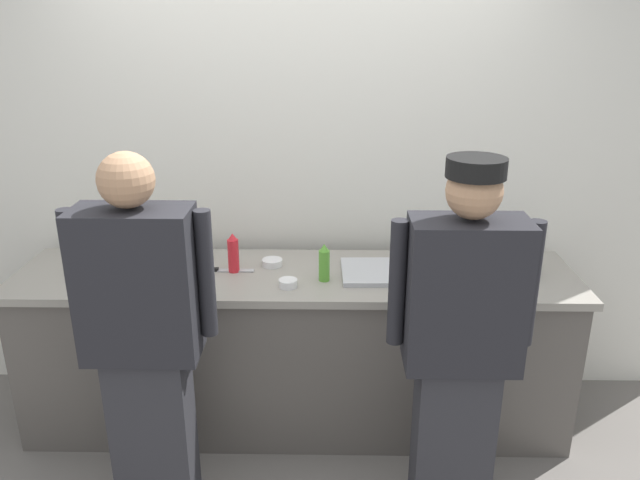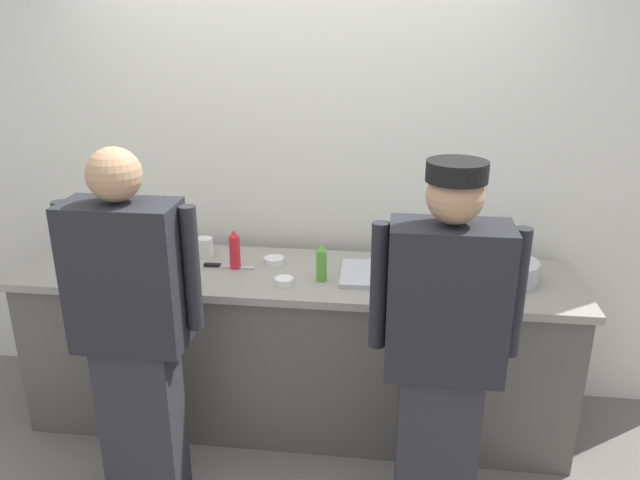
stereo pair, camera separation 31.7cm
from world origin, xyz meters
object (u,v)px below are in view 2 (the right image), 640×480
at_px(chefs_knife, 225,266).
at_px(mixing_bowl_steel, 507,270).
at_px(ramekin_orange_sauce, 274,260).
at_px(ramekin_red_sauce, 455,262).
at_px(chef_near_left, 132,328).
at_px(squeeze_bottle_spare, 235,250).
at_px(plate_stack_front, 102,256).
at_px(plate_stack_rear, 150,258).
at_px(squeeze_bottle_secondary, 144,236).
at_px(deli_cup, 205,247).
at_px(chef_center, 443,350).
at_px(sheet_tray, 391,275).
at_px(squeeze_bottle_primary, 321,263).
at_px(ramekin_green_sauce, 284,281).

bearing_deg(chefs_knife, mixing_bowl_steel, 0.32).
bearing_deg(ramekin_orange_sauce, ramekin_red_sauce, 5.09).
distance_m(chef_near_left, squeeze_bottle_spare, 0.75).
bearing_deg(ramekin_red_sauce, chefs_knife, -172.28).
xyz_separation_m(plate_stack_front, plate_stack_rear, (0.27, -0.00, 0.01)).
distance_m(squeeze_bottle_secondary, chefs_knife, 0.54).
bearing_deg(mixing_bowl_steel, ramekin_orange_sauce, 176.66).
xyz_separation_m(deli_cup, chefs_knife, (0.15, -0.14, -0.05)).
xyz_separation_m(chef_center, sheet_tray, (-0.22, 0.70, 0.02)).
height_order(chef_near_left, sheet_tray, chef_near_left).
height_order(plate_stack_rear, sheet_tray, plate_stack_rear).
bearing_deg(plate_stack_rear, mixing_bowl_steel, 1.32).
bearing_deg(ramekin_red_sauce, chef_center, -97.26).
distance_m(squeeze_bottle_spare, ramekin_orange_sauce, 0.22).
relative_size(squeeze_bottle_primary, squeeze_bottle_spare, 0.93).
distance_m(mixing_bowl_steel, squeeze_bottle_secondary, 1.97).
relative_size(squeeze_bottle_primary, deli_cup, 1.85).
bearing_deg(plate_stack_rear, chef_center, -24.68).
bearing_deg(squeeze_bottle_primary, ramekin_green_sauce, -154.74).
bearing_deg(squeeze_bottle_spare, plate_stack_front, -177.70).
bearing_deg(squeeze_bottle_primary, squeeze_bottle_spare, 167.38).
bearing_deg(chef_near_left, chef_center, -1.08).
bearing_deg(sheet_tray, deli_cup, 170.95).
bearing_deg(squeeze_bottle_secondary, plate_stack_rear, -62.29).
distance_m(sheet_tray, squeeze_bottle_primary, 0.37).
distance_m(plate_stack_front, squeeze_bottle_secondary, 0.26).
height_order(chef_center, squeeze_bottle_secondary, chef_center).
bearing_deg(plate_stack_front, plate_stack_rear, -0.36).
xyz_separation_m(chef_near_left, ramekin_orange_sauce, (0.47, 0.77, 0.03)).
bearing_deg(plate_stack_front, squeeze_bottle_spare, 2.30).
xyz_separation_m(plate_stack_rear, squeeze_bottle_secondary, (-0.11, 0.21, 0.04)).
distance_m(plate_stack_rear, ramekin_red_sauce, 1.62).
relative_size(sheet_tray, ramekin_red_sauce, 4.77).
relative_size(squeeze_bottle_secondary, squeeze_bottle_spare, 0.88).
height_order(chef_center, mixing_bowl_steel, chef_center).
xyz_separation_m(squeeze_bottle_spare, chefs_knife, (-0.06, 0.00, -0.09)).
distance_m(chef_center, plate_stack_front, 1.89).
bearing_deg(mixing_bowl_steel, plate_stack_rear, -178.68).
height_order(plate_stack_front, squeeze_bottle_secondary, squeeze_bottle_secondary).
distance_m(mixing_bowl_steel, chefs_knife, 1.45).
xyz_separation_m(squeeze_bottle_spare, ramekin_red_sauce, (1.15, 0.17, -0.08)).
xyz_separation_m(squeeze_bottle_primary, ramekin_green_sauce, (-0.18, -0.08, -0.07)).
bearing_deg(mixing_bowl_steel, ramekin_green_sauce, -169.68).
xyz_separation_m(chef_center, ramekin_green_sauce, (-0.74, 0.53, 0.03)).
bearing_deg(squeeze_bottle_spare, chefs_knife, 176.33).
distance_m(squeeze_bottle_secondary, ramekin_green_sauce, 0.94).
xyz_separation_m(plate_stack_rear, mixing_bowl_steel, (1.85, 0.04, 0.01)).
height_order(squeeze_bottle_primary, chefs_knife, squeeze_bottle_primary).
xyz_separation_m(chef_near_left, plate_stack_rear, (-0.18, 0.66, 0.06)).
height_order(chef_near_left, squeeze_bottle_secondary, chef_near_left).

